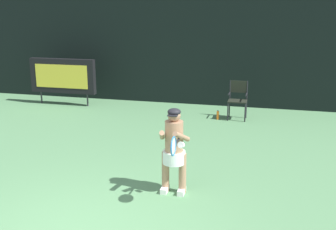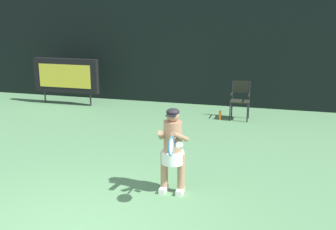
{
  "view_description": "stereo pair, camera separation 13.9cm",
  "coord_description": "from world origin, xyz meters",
  "views": [
    {
      "loc": [
        2.59,
        -4.71,
        3.16
      ],
      "look_at": [
        0.62,
        3.03,
        1.05
      ],
      "focal_mm": 44.73,
      "sensor_mm": 36.0,
      "label": 1
    },
    {
      "loc": [
        2.72,
        -4.68,
        3.16
      ],
      "look_at": [
        0.62,
        3.03,
        1.05
      ],
      "focal_mm": 44.73,
      "sensor_mm": 36.0,
      "label": 2
    }
  ],
  "objects": [
    {
      "name": "tennis_racket",
      "position": [
        1.17,
        1.23,
        1.06
      ],
      "size": [
        0.03,
        0.6,
        0.31
      ],
      "rotation": [
        0.0,
        0.0,
        0.15
      ],
      "color": "black"
    },
    {
      "name": "backdrop_screen",
      "position": [
        0.0,
        8.5,
        1.81
      ],
      "size": [
        18.0,
        0.12,
        3.66
      ],
      "color": "black",
      "rests_on": "ground"
    },
    {
      "name": "scoreboard",
      "position": [
        -3.97,
        7.33,
        0.95
      ],
      "size": [
        2.2,
        0.21,
        1.5
      ],
      "color": "black",
      "rests_on": "ground"
    },
    {
      "name": "tennis_player",
      "position": [
        1.03,
        1.81,
        0.82
      ],
      "size": [
        0.54,
        0.62,
        1.5
      ],
      "color": "white",
      "rests_on": "ground"
    },
    {
      "name": "umpire_chair",
      "position": [
        1.65,
        6.96,
        0.62
      ],
      "size": [
        0.52,
        0.44,
        1.08
      ],
      "color": "black",
      "rests_on": "ground"
    },
    {
      "name": "water_bottle",
      "position": [
        1.13,
        6.75,
        0.12
      ],
      "size": [
        0.07,
        0.07,
        0.27
      ],
      "color": "orange",
      "rests_on": "ground"
    }
  ]
}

